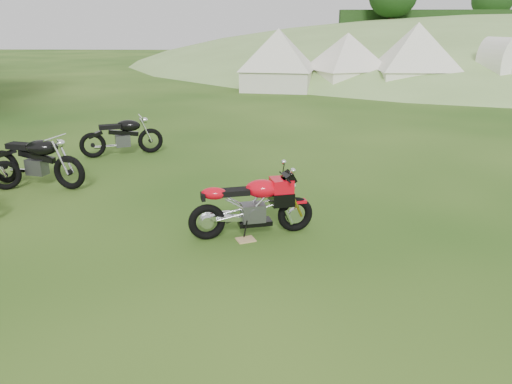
# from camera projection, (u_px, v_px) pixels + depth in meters

# --- Properties ---
(ground) EXTENTS (120.00, 120.00, 0.00)m
(ground) POSITION_uv_depth(u_px,v_px,m) (231.00, 267.00, 6.77)
(ground) COLOR #163E0D
(ground) RESTS_ON ground
(sport_motorcycle) EXTENTS (1.93, 0.95, 1.12)m
(sport_motorcycle) POSITION_uv_depth(u_px,v_px,m) (252.00, 201.00, 7.62)
(sport_motorcycle) COLOR red
(sport_motorcycle) RESTS_ON ground
(plywood_board) EXTENTS (0.33, 0.31, 0.02)m
(plywood_board) POSITION_uv_depth(u_px,v_px,m) (246.00, 240.00, 7.59)
(plywood_board) COLOR tan
(plywood_board) RESTS_ON ground
(vintage_moto_c) EXTENTS (2.21, 0.99, 1.13)m
(vintage_moto_c) POSITION_uv_depth(u_px,v_px,m) (35.00, 159.00, 9.96)
(vintage_moto_c) COLOR black
(vintage_moto_c) RESTS_ON ground
(vintage_moto_d) EXTENTS (1.98, 1.19, 1.03)m
(vintage_moto_d) POSITION_uv_depth(u_px,v_px,m) (122.00, 135.00, 12.35)
(vintage_moto_d) COLOR black
(vintage_moto_d) RESTS_ON ground
(tent_left) EXTENTS (3.71, 3.71, 2.81)m
(tent_left) POSITION_uv_depth(u_px,v_px,m) (278.00, 61.00, 24.55)
(tent_left) COLOR silver
(tent_left) RESTS_ON ground
(tent_mid) EXTENTS (4.03, 4.03, 2.69)m
(tent_mid) POSITION_uv_depth(u_px,v_px,m) (347.00, 61.00, 25.15)
(tent_mid) COLOR silver
(tent_mid) RESTS_ON ground
(tent_right) EXTENTS (3.43, 3.43, 2.97)m
(tent_right) POSITION_uv_depth(u_px,v_px,m) (415.00, 60.00, 24.00)
(tent_right) COLOR silver
(tent_right) RESTS_ON ground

